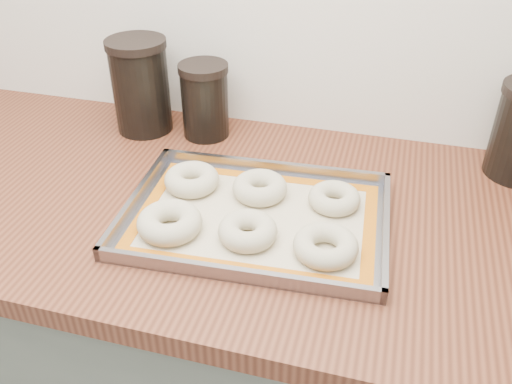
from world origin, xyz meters
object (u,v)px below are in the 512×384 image
(bagel_back_left, at_px, (192,179))
(canister_mid, at_px, (205,100))
(bagel_front_left, at_px, (170,222))
(canister_left, at_px, (141,86))
(bagel_front_right, at_px, (326,246))
(bagel_back_mid, at_px, (260,188))
(baking_tray, at_px, (256,217))
(bagel_back_right, at_px, (334,198))
(bagel_front_mid, at_px, (248,231))

(bagel_back_left, bearing_deg, canister_mid, 102.74)
(bagel_front_left, xyz_separation_m, canister_left, (-0.21, 0.35, 0.08))
(bagel_front_right, xyz_separation_m, canister_mid, (-0.33, 0.35, 0.06))
(canister_mid, bearing_deg, bagel_back_mid, -49.46)
(canister_left, distance_m, canister_mid, 0.15)
(bagel_front_right, relative_size, canister_mid, 0.64)
(canister_left, bearing_deg, bagel_front_left, -59.09)
(baking_tray, distance_m, bagel_back_right, 0.15)
(bagel_front_right, bearing_deg, baking_tray, 154.23)
(bagel_back_right, xyz_separation_m, canister_mid, (-0.32, 0.21, 0.06))
(bagel_front_mid, distance_m, bagel_front_right, 0.13)
(bagel_back_mid, relative_size, canister_left, 0.49)
(bagel_back_left, bearing_deg, bagel_back_mid, 3.44)
(bagel_front_right, bearing_deg, bagel_front_left, -177.52)
(baking_tray, bearing_deg, bagel_back_left, 157.13)
(bagel_front_right, height_order, canister_left, canister_left)
(bagel_front_mid, height_order, bagel_back_right, bagel_front_mid)
(canister_left, bearing_deg, bagel_back_mid, -31.78)
(bagel_back_mid, height_order, bagel_back_right, bagel_back_mid)
(bagel_front_left, relative_size, bagel_front_right, 1.05)
(bagel_front_right, bearing_deg, bagel_back_left, 155.71)
(bagel_back_mid, height_order, canister_mid, canister_mid)
(bagel_front_left, distance_m, bagel_front_mid, 0.13)
(bagel_front_mid, relative_size, bagel_back_right, 1.05)
(bagel_front_mid, height_order, bagel_front_right, bagel_front_mid)
(bagel_back_mid, bearing_deg, canister_mid, 130.54)
(baking_tray, xyz_separation_m, bagel_front_mid, (0.00, -0.06, 0.02))
(baking_tray, relative_size, bagel_back_left, 4.59)
(bagel_front_mid, xyz_separation_m, canister_left, (-0.34, 0.33, 0.08))
(baking_tray, xyz_separation_m, bagel_back_right, (0.13, 0.07, 0.01))
(bagel_front_left, height_order, bagel_back_right, bagel_front_left)
(bagel_back_left, xyz_separation_m, canister_mid, (-0.05, 0.22, 0.06))
(bagel_back_right, relative_size, canister_left, 0.45)
(canister_mid, bearing_deg, bagel_front_right, -46.58)
(bagel_back_left, height_order, canister_mid, canister_mid)
(bagel_front_right, xyz_separation_m, bagel_back_left, (-0.28, 0.13, 0.00))
(bagel_front_mid, bearing_deg, bagel_front_right, -1.20)
(bagel_front_mid, bearing_deg, bagel_back_left, 140.07)
(bagel_back_right, distance_m, canister_mid, 0.39)
(bagel_back_mid, bearing_deg, bagel_front_left, -129.55)
(baking_tray, relative_size, bagel_front_left, 4.30)
(bagel_back_right, distance_m, canister_left, 0.51)
(bagel_front_mid, distance_m, bagel_back_mid, 0.13)
(baking_tray, xyz_separation_m, canister_mid, (-0.19, 0.28, 0.08))
(bagel_back_mid, bearing_deg, baking_tray, -80.44)
(canister_mid, bearing_deg, baking_tray, -55.48)
(bagel_back_mid, bearing_deg, bagel_back_left, -176.56)
(bagel_back_mid, xyz_separation_m, canister_left, (-0.33, 0.20, 0.08))
(bagel_front_right, relative_size, canister_left, 0.51)
(bagel_front_left, distance_m, canister_left, 0.41)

